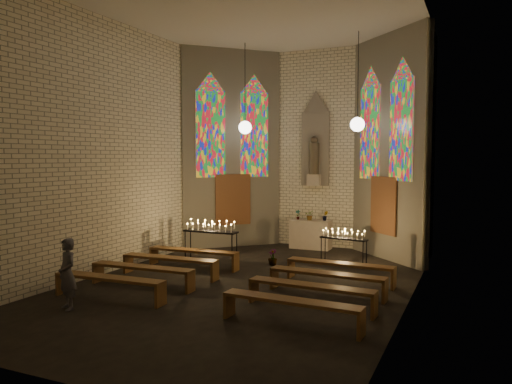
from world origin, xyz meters
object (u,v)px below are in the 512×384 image
aisle_flower_pot (273,257)px  votive_stand_left (211,228)px  altar (311,234)px  votive_stand_right (344,236)px  visitor (67,274)px

aisle_flower_pot → votive_stand_left: size_ratio=0.28×
altar → aisle_flower_pot: altar is taller
aisle_flower_pot → votive_stand_left: (-1.79, -0.55, 0.83)m
altar → votive_stand_left: 4.15m
votive_stand_left → votive_stand_right: votive_stand_left is taller
altar → visitor: (-2.50, -8.80, 0.25)m
visitor → aisle_flower_pot: bearing=92.0°
votive_stand_right → votive_stand_left: bearing=-150.2°
altar → aisle_flower_pot: bearing=-93.5°
altar → votive_stand_right: votive_stand_right is taller
votive_stand_left → visitor: visitor is taller
aisle_flower_pot → visitor: visitor is taller
aisle_flower_pot → votive_stand_right: bearing=22.6°
aisle_flower_pot → votive_stand_right: votive_stand_right is taller
altar → votive_stand_right: 2.88m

